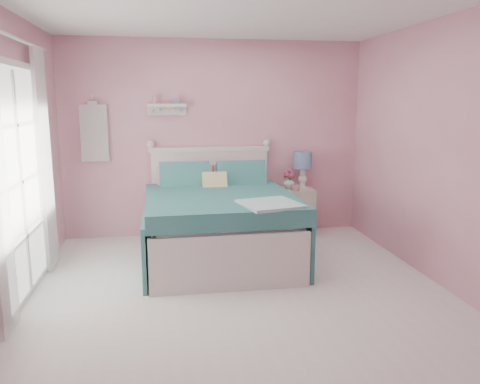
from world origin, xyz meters
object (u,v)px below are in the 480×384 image
object	(u,v)px
table_lamp	(303,163)
teacup	(295,188)
vase	(289,183)
nightstand	(296,211)
bed	(219,223)

from	to	relation	value
table_lamp	teacup	distance (m)	0.41
vase	teacup	xyz separation A→B (m)	(0.04, -0.16, -0.04)
nightstand	table_lamp	distance (m)	0.67
bed	teacup	distance (m)	1.31
bed	vase	bearing A→B (deg)	36.38
vase	teacup	distance (m)	0.17
bed	teacup	world-z (taller)	bed
nightstand	teacup	size ratio (longest dim) A/B	6.36
table_lamp	teacup	world-z (taller)	table_lamp
nightstand	bed	bearing A→B (deg)	-145.28
nightstand	teacup	bearing A→B (deg)	-112.75
bed	table_lamp	distance (m)	1.64
vase	teacup	bearing A→B (deg)	-75.87
nightstand	table_lamp	world-z (taller)	table_lamp
bed	table_lamp	world-z (taller)	bed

